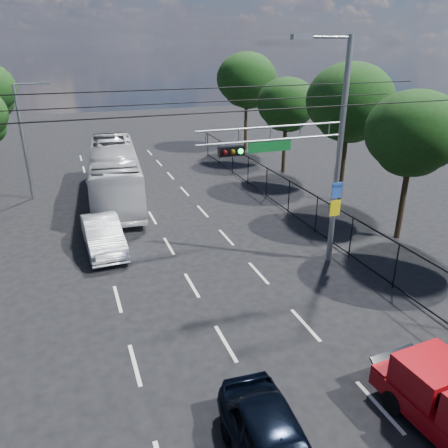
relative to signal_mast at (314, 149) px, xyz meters
name	(u,v)px	position (x,y,z in m)	size (l,w,h in m)	color
ground	(281,438)	(-5.28, -7.99, -5.24)	(120.00, 120.00, 0.00)	black
lane_markings	(160,231)	(-5.28, 6.01, -5.24)	(6.12, 38.00, 0.01)	beige
signal_mast	(314,149)	(0.00, 0.00, 0.00)	(6.43, 0.39, 9.50)	slate
streetlight_left	(25,137)	(-11.62, 14.01, -1.30)	(2.09, 0.22, 7.08)	slate
utility_wires	(180,101)	(-5.28, 0.84, 1.99)	(22.00, 5.04, 0.74)	black
fence_right	(305,207)	(2.32, 4.18, -4.21)	(0.06, 34.03, 2.00)	black
tree_right_b	(413,139)	(5.93, 1.03, -0.19)	(4.50, 4.50, 7.31)	black
tree_right_c	(349,107)	(6.53, 7.03, 0.49)	(5.10, 5.10, 8.29)	black
tree_right_d	(286,108)	(6.13, 14.03, -0.39)	(4.32, 4.32, 7.02)	black
tree_right_e	(247,83)	(6.33, 22.03, 0.69)	(5.28, 5.28, 8.58)	black
white_bus	(115,173)	(-6.73, 12.17, -3.57)	(2.81, 12.00, 3.34)	silver
white_van	(103,235)	(-8.28, 4.70, -4.47)	(1.63, 4.68, 1.54)	white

